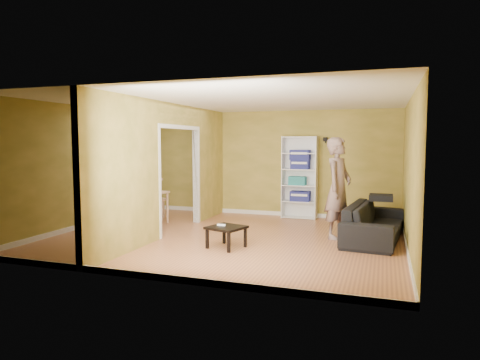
% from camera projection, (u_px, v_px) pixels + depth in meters
% --- Properties ---
extents(room_shell, '(6.50, 6.50, 6.50)m').
position_uv_depth(room_shell, '(227.00, 170.00, 8.14)').
color(room_shell, '#BA7748').
rests_on(room_shell, ground).
extents(partition, '(0.22, 5.50, 2.60)m').
position_uv_depth(partition, '(170.00, 169.00, 8.52)').
color(partition, tan).
rests_on(partition, ground).
extents(wall_speaker, '(0.10, 0.10, 0.10)m').
position_uv_depth(wall_speaker, '(325.00, 139.00, 10.15)').
color(wall_speaker, black).
rests_on(wall_speaker, room_shell).
extents(sofa, '(2.41, 1.24, 0.88)m').
position_uv_depth(sofa, '(375.00, 216.00, 8.02)').
color(sofa, black).
rests_on(sofa, ground).
extents(person, '(0.97, 0.85, 2.26)m').
position_uv_depth(person, '(338.00, 179.00, 8.10)').
color(person, slate).
rests_on(person, ground).
extents(bookshelf, '(0.83, 0.36, 1.97)m').
position_uv_depth(bookshelf, '(300.00, 177.00, 10.33)').
color(bookshelf, white).
rests_on(bookshelf, ground).
extents(paper_box_navy_a, '(0.46, 0.30, 0.24)m').
position_uv_depth(paper_box_navy_a, '(300.00, 196.00, 10.32)').
color(paper_box_navy_a, navy).
rests_on(paper_box_navy_a, bookshelf).
extents(paper_box_teal, '(0.40, 0.26, 0.20)m').
position_uv_depth(paper_box_teal, '(297.00, 181.00, 10.31)').
color(paper_box_teal, '#1C8A78').
rests_on(paper_box_teal, bookshelf).
extents(paper_box_navy_b, '(0.43, 0.28, 0.22)m').
position_uv_depth(paper_box_navy_b, '(300.00, 164.00, 10.25)').
color(paper_box_navy_b, '#101748').
rests_on(paper_box_navy_b, bookshelf).
extents(paper_box_navy_c, '(0.46, 0.30, 0.24)m').
position_uv_depth(paper_box_navy_c, '(300.00, 154.00, 10.23)').
color(paper_box_navy_c, navy).
rests_on(paper_box_navy_c, bookshelf).
extents(coffee_table, '(0.57, 0.57, 0.38)m').
position_uv_depth(coffee_table, '(226.00, 230.00, 7.40)').
color(coffee_table, black).
rests_on(coffee_table, ground).
extents(game_controller, '(0.15, 0.04, 0.03)m').
position_uv_depth(game_controller, '(221.00, 225.00, 7.45)').
color(game_controller, white).
rests_on(game_controller, coffee_table).
extents(dining_table, '(1.16, 0.77, 0.73)m').
position_uv_depth(dining_table, '(139.00, 195.00, 9.60)').
color(dining_table, tan).
rests_on(dining_table, ground).
extents(chair_left, '(0.45, 0.45, 0.92)m').
position_uv_depth(chair_left, '(110.00, 202.00, 9.78)').
color(chair_left, tan).
rests_on(chair_left, ground).
extents(chair_near, '(0.54, 0.54, 1.03)m').
position_uv_depth(chair_near, '(128.00, 205.00, 9.04)').
color(chair_near, tan).
rests_on(chair_near, ground).
extents(chair_far, '(0.60, 0.60, 1.00)m').
position_uv_depth(chair_far, '(156.00, 198.00, 10.22)').
color(chair_far, tan).
rests_on(chair_far, ground).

